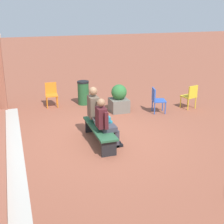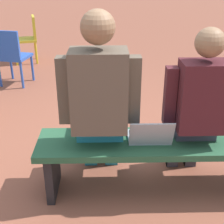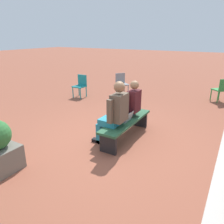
# 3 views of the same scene
# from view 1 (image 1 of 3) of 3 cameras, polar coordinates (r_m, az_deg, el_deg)

# --- Properties ---
(ground_plane) EXTENTS (60.00, 60.00, 0.00)m
(ground_plane) POSITION_cam_1_polar(r_m,az_deg,el_deg) (8.54, -1.35, -4.78)
(ground_plane) COLOR brown
(concrete_strip) EXTENTS (7.37, 0.40, 0.01)m
(concrete_strip) POSITION_cam_1_polar(r_m,az_deg,el_deg) (8.01, -17.31, -7.38)
(concrete_strip) COLOR #B7B2A8
(concrete_strip) RESTS_ON ground
(bench) EXTENTS (1.80, 0.44, 0.45)m
(bench) POSITION_cam_1_polar(r_m,az_deg,el_deg) (8.12, -2.31, -3.37)
(bench) COLOR #285638
(bench) RESTS_ON ground
(person_student) EXTENTS (0.52, 0.65, 1.30)m
(person_student) POSITION_cam_1_polar(r_m,az_deg,el_deg) (7.74, -1.25, -1.76)
(person_student) COLOR #383842
(person_student) RESTS_ON ground
(person_adult) EXTENTS (0.59, 0.74, 1.42)m
(person_adult) POSITION_cam_1_polar(r_m,az_deg,el_deg) (8.38, -2.67, 0.22)
(person_adult) COLOR teal
(person_adult) RESTS_ON ground
(laptop) EXTENTS (0.32, 0.29, 0.21)m
(laptop) POSITION_cam_1_polar(r_m,az_deg,el_deg) (8.11, -2.50, -2.30)
(laptop) COLOR #9EA0A5
(laptop) RESTS_ON bench
(plastic_chair_by_pillar) EXTENTS (0.51, 0.51, 0.84)m
(plastic_chair_by_pillar) POSITION_cam_1_polar(r_m,az_deg,el_deg) (11.14, 14.12, 2.99)
(plastic_chair_by_pillar) COLOR gold
(plastic_chair_by_pillar) RESTS_ON ground
(plastic_chair_near_bench_right) EXTENTS (0.50, 0.50, 0.84)m
(plastic_chair_near_bench_right) POSITION_cam_1_polar(r_m,az_deg,el_deg) (10.49, 8.19, 2.40)
(plastic_chair_near_bench_right) COLOR #2D56B7
(plastic_chair_near_bench_right) RESTS_ON ground
(plastic_chair_foreground) EXTENTS (0.44, 0.44, 0.84)m
(plastic_chair_foreground) POSITION_cam_1_polar(r_m,az_deg,el_deg) (11.29, -11.04, 3.43)
(plastic_chair_foreground) COLOR orange
(plastic_chair_foreground) RESTS_ON ground
(planter) EXTENTS (0.60, 0.60, 0.94)m
(planter) POSITION_cam_1_polar(r_m,az_deg,el_deg) (10.51, 1.28, 2.37)
(planter) COLOR #6B665B
(planter) RESTS_ON ground
(litter_bin) EXTENTS (0.42, 0.42, 0.86)m
(litter_bin) POSITION_cam_1_polar(r_m,az_deg,el_deg) (11.35, -5.27, 3.53)
(litter_bin) COLOR #23562D
(litter_bin) RESTS_ON ground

